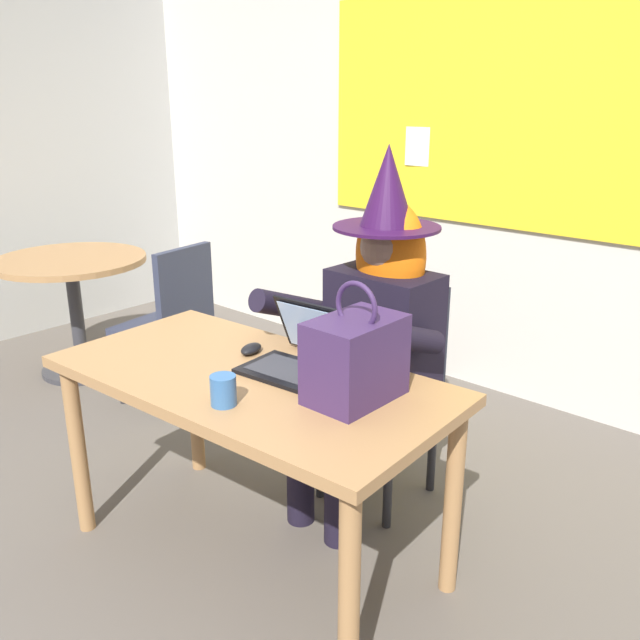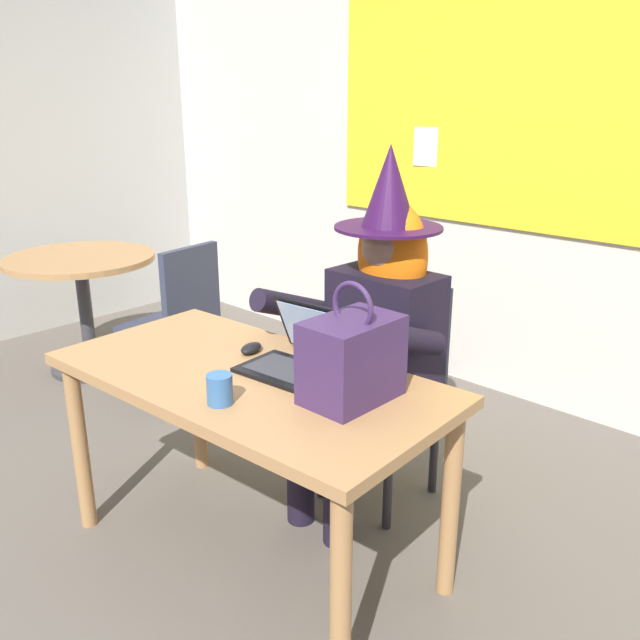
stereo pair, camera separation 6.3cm
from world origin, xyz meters
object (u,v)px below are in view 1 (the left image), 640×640
at_px(chair_at_desk, 390,378).
at_px(laptop, 298,354).
at_px(handbag, 355,358).
at_px(computer_mouse, 251,349).
at_px(coffee_mug, 223,390).
at_px(person_costumed, 374,319).
at_px(desk_main, 250,399).
at_px(side_table_round, 73,287).
at_px(chair_spare_by_window, 172,318).

height_order(chair_at_desk, laptop, laptop).
bearing_deg(handbag, computer_mouse, 175.21).
bearing_deg(coffee_mug, person_costumed, 93.11).
bearing_deg(handbag, coffee_mug, -131.41).
bearing_deg(handbag, laptop, 168.43).
xyz_separation_m(chair_at_desk, coffee_mug, (0.05, -0.92, 0.27)).
height_order(desk_main, handbag, handbag).
bearing_deg(desk_main, laptop, 60.92).
bearing_deg(person_costumed, laptop, 2.09).
bearing_deg(desk_main, person_costumed, 82.81).
bearing_deg(side_table_round, laptop, -8.72).
relative_size(desk_main, laptop, 4.18).
bearing_deg(laptop, coffee_mug, -89.85).
bearing_deg(chair_spare_by_window, handbag, 154.62).
distance_m(chair_at_desk, handbag, 0.78).
bearing_deg(handbag, desk_main, -166.66).
distance_m(laptop, computer_mouse, 0.23).
distance_m(desk_main, chair_spare_by_window, 1.43).
xyz_separation_m(person_costumed, laptop, (0.01, -0.44, -0.02)).
distance_m(desk_main, person_costumed, 0.62).
bearing_deg(chair_spare_by_window, chair_at_desk, 176.27).
xyz_separation_m(laptop, coffee_mug, (0.03, -0.36, -0.00)).
relative_size(computer_mouse, chair_spare_by_window, 0.12).
height_order(desk_main, coffee_mug, coffee_mug).
bearing_deg(desk_main, computer_mouse, 135.47).
relative_size(person_costumed, chair_spare_by_window, 1.64).
bearing_deg(laptop, chair_at_desk, 86.34).
bearing_deg(person_costumed, computer_mouse, -24.19).
bearing_deg(chair_at_desk, desk_main, -8.67).
xyz_separation_m(desk_main, side_table_round, (-2.09, 0.49, -0.10)).
height_order(coffee_mug, side_table_round, coffee_mug).
xyz_separation_m(chair_at_desk, side_table_round, (-2.16, -0.23, 0.03)).
bearing_deg(chair_spare_by_window, laptop, 153.45).
bearing_deg(side_table_round, handbag, -9.07).
relative_size(coffee_mug, side_table_round, 0.11).
bearing_deg(desk_main, chair_at_desk, 84.30).
height_order(handbag, side_table_round, handbag).
bearing_deg(desk_main, coffee_mug, -60.78).
relative_size(person_costumed, coffee_mug, 15.38).
distance_m(desk_main, computer_mouse, 0.22).
bearing_deg(chair_at_desk, computer_mouse, -22.81).
xyz_separation_m(computer_mouse, coffee_mug, (0.26, -0.35, 0.03)).
distance_m(coffee_mug, chair_spare_by_window, 1.65).
height_order(coffee_mug, chair_spare_by_window, chair_spare_by_window).
distance_m(handbag, chair_spare_by_window, 1.78).
relative_size(desk_main, chair_at_desk, 1.58).
height_order(person_costumed, computer_mouse, person_costumed).
bearing_deg(chair_at_desk, side_table_round, -87.01).
xyz_separation_m(computer_mouse, chair_spare_by_window, (-1.15, 0.47, -0.25)).
bearing_deg(coffee_mug, chair_spare_by_window, 149.81).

